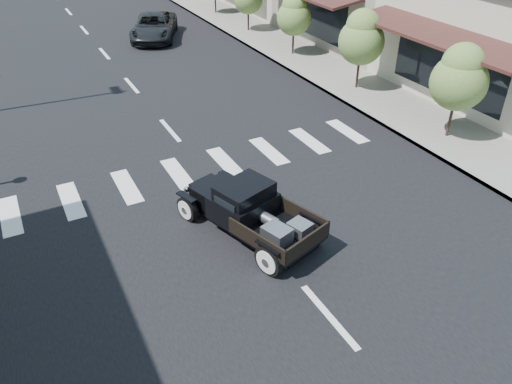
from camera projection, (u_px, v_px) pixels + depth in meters
ground at (262, 238)px, 12.70m from camera, size 120.00×120.00×0.00m
road at (114, 65)px, 23.85m from camera, size 14.00×80.00×0.02m
road_markings at (145, 102)px, 20.14m from camera, size 12.00×60.00×0.06m
sidewalk_right at (270, 40)px, 27.11m from camera, size 3.00×80.00×0.15m
small_tree_a at (456, 93)px, 16.44m from camera, size 1.85×1.85×3.09m
small_tree_b at (360, 51)px, 20.25m from camera, size 1.86×1.86×3.09m
small_tree_c at (294, 25)px, 24.21m from camera, size 1.66×1.66×2.77m
small_tree_d at (248, 5)px, 27.88m from camera, size 1.63×1.63×2.72m
hotrod_pickup at (250, 210)px, 12.52m from camera, size 3.07×4.47×1.41m
second_car at (154, 27)px, 27.26m from camera, size 3.94×5.16×1.30m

